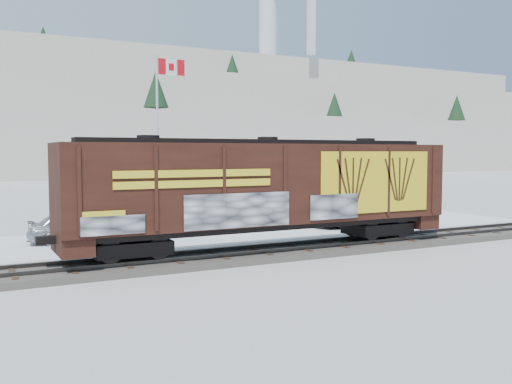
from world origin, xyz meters
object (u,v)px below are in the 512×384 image
flagpole (160,164)px  hopper_railcar (268,187)px  car_dark (345,214)px  car_white (302,213)px  car_silver (77,226)px

flagpole → hopper_railcar: bearing=-86.2°
hopper_railcar → car_dark: size_ratio=3.56×
hopper_railcar → car_white: 10.78m
car_silver → car_dark: car_silver is taller
flagpole → car_white: 9.53m
car_silver → car_white: size_ratio=1.00×
car_white → car_dark: (2.29, -1.31, -0.06)m
car_dark → hopper_railcar: bearing=108.3°
car_silver → car_white: 13.73m
flagpole → car_silver: size_ratio=2.23×
car_silver → car_white: car_silver is taller
hopper_railcar → car_silver: (-6.87, 7.76, -2.22)m
hopper_railcar → car_white: bearing=49.5°
hopper_railcar → car_dark: (9.14, 6.70, -2.30)m
car_silver → car_dark: (16.01, -1.05, -0.08)m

